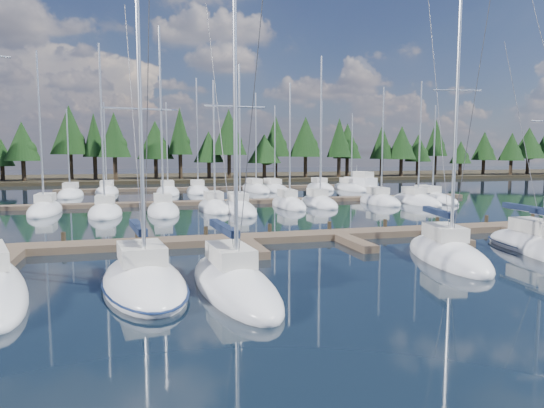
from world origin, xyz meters
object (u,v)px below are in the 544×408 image
object	(u,v)px
main_dock	(339,236)
motor_yacht_right	(360,187)
front_sailboat_3	(447,254)
front_sailboat_2	(233,283)
front_sailboat_4	(537,246)
front_sailboat_1	(144,282)

from	to	relation	value
main_dock	motor_yacht_right	xyz separation A→B (m)	(18.53, 35.84, 0.28)
main_dock	front_sailboat_3	size ratio (longest dim) A/B	2.93
front_sailboat_2	front_sailboat_3	xyz separation A→B (m)	(11.28, 2.50, 0.02)
front_sailboat_2	front_sailboat_4	xyz separation A→B (m)	(17.36, 3.12, 0.00)
front_sailboat_1	front_sailboat_4	size ratio (longest dim) A/B	1.00
front_sailboat_3	motor_yacht_right	size ratio (longest dim) A/B	1.62
front_sailboat_1	front_sailboat_3	size ratio (longest dim) A/B	0.84
front_sailboat_2	front_sailboat_1	bearing A→B (deg)	159.96
main_dock	front_sailboat_4	distance (m)	10.86
front_sailboat_1	main_dock	bearing A→B (deg)	34.29
front_sailboat_1	motor_yacht_right	xyz separation A→B (m)	(30.26, 43.84, 0.21)
front_sailboat_1	motor_yacht_right	distance (m)	53.27
main_dock	front_sailboat_3	xyz separation A→B (m)	(2.91, -6.72, 0.10)
front_sailboat_1	motor_yacht_right	size ratio (longest dim) A/B	1.37
front_sailboat_4	motor_yacht_right	xyz separation A→B (m)	(9.54, 41.94, 0.20)
main_dock	front_sailboat_1	world-z (taller)	front_sailboat_1
main_dock	front_sailboat_2	world-z (taller)	front_sailboat_2
front_sailboat_2	main_dock	bearing A→B (deg)	47.77
main_dock	motor_yacht_right	distance (m)	40.34
front_sailboat_2	front_sailboat_4	size ratio (longest dim) A/B	1.01
main_dock	front_sailboat_1	bearing A→B (deg)	-145.71
main_dock	front_sailboat_3	distance (m)	7.33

